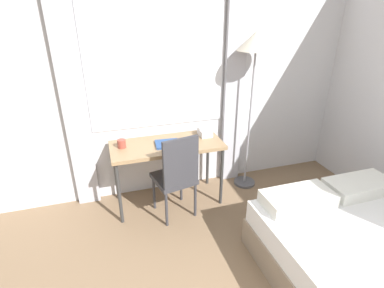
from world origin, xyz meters
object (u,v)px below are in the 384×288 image
at_px(desk, 167,149).
at_px(desk_chair, 177,174).
at_px(telephone, 205,132).
at_px(standing_lamp, 256,52).
at_px(mug, 122,144).
at_px(book, 167,144).

distance_m(desk, desk_chair, 0.34).
relative_size(desk, telephone, 6.50).
bearing_deg(standing_lamp, desk_chair, -159.42).
bearing_deg(desk_chair, telephone, 29.91).
xyz_separation_m(standing_lamp, telephone, (-0.56, 0.01, -0.87)).
bearing_deg(standing_lamp, telephone, 178.68).
height_order(desk, telephone, telephone).
distance_m(desk, mug, 0.49).
distance_m(telephone, book, 0.49).
relative_size(book, mug, 3.09).
height_order(standing_lamp, book, standing_lamp).
distance_m(desk_chair, book, 0.35).
bearing_deg(telephone, book, -165.54).
relative_size(desk_chair, telephone, 5.21).
bearing_deg(standing_lamp, mug, -178.84).
bearing_deg(desk, telephone, 10.79).
height_order(desk, mug, mug).
distance_m(desk_chair, mug, 0.66).
bearing_deg(book, telephone, 14.46).
distance_m(desk, telephone, 0.49).
height_order(desk_chair, standing_lamp, standing_lamp).
height_order(standing_lamp, telephone, standing_lamp).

